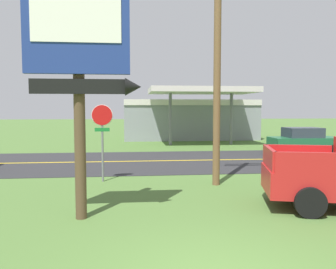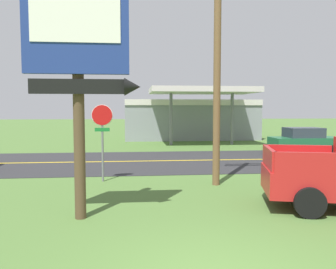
# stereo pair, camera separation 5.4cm
# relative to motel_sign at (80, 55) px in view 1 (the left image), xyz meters

# --- Properties ---
(road_asphalt) EXTENTS (140.00, 8.00, 0.02)m
(road_asphalt) POSITION_rel_motel_sign_xyz_m (2.62, 9.51, -4.07)
(road_asphalt) COLOR #2B2B2D
(road_asphalt) RESTS_ON ground
(road_centre_line) EXTENTS (126.00, 0.20, 0.01)m
(road_centre_line) POSITION_rel_motel_sign_xyz_m (2.62, 9.51, -4.06)
(road_centre_line) COLOR gold
(road_centre_line) RESTS_ON road_asphalt
(motel_sign) EXTENTS (2.81, 0.54, 6.10)m
(motel_sign) POSITION_rel_motel_sign_xyz_m (0.00, 0.00, 0.00)
(motel_sign) COLOR brown
(motel_sign) RESTS_ON ground
(stop_sign) EXTENTS (0.80, 0.08, 2.95)m
(stop_sign) POSITION_rel_motel_sign_xyz_m (0.11, 4.60, -2.06)
(stop_sign) COLOR slate
(stop_sign) RESTS_ON ground
(utility_pole) EXTENTS (2.15, 0.26, 9.25)m
(utility_pole) POSITION_rel_motel_sign_xyz_m (4.30, 3.59, 0.88)
(utility_pole) COLOR brown
(utility_pole) RESTS_ON ground
(gas_station) EXTENTS (12.00, 11.50, 4.40)m
(gas_station) POSITION_rel_motel_sign_xyz_m (6.58, 23.30, -2.14)
(gas_station) COLOR gray
(gas_station) RESTS_ON ground
(car_green_near_lane) EXTENTS (4.20, 2.00, 1.64)m
(car_green_near_lane) POSITION_rel_motel_sign_xyz_m (11.81, 11.51, -3.25)
(car_green_near_lane) COLOR #1E6038
(car_green_near_lane) RESTS_ON ground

